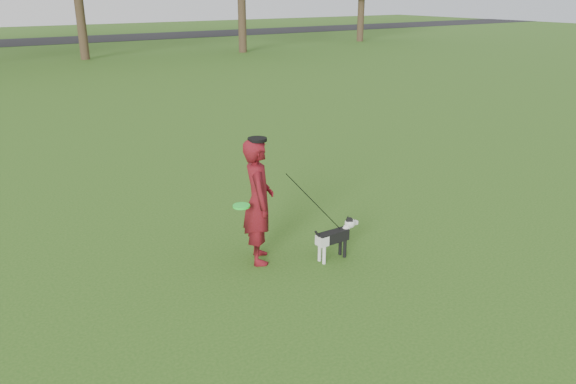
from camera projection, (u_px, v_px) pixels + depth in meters
ground at (307, 264)px, 7.79m from camera, size 120.00×120.00×0.00m
man at (258, 201)px, 7.62m from camera, size 0.65×0.76×1.76m
dog at (336, 235)px, 7.84m from camera, size 0.77×0.15×0.58m
man_held_items at (314, 202)px, 7.77m from camera, size 1.47×0.68×1.37m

